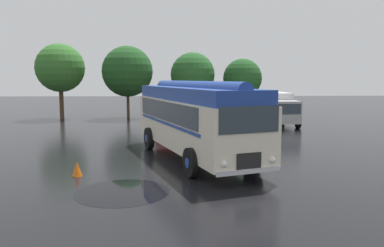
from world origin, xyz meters
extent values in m
plane|color=black|center=(0.00, 0.00, 0.00)|extent=(120.00, 120.00, 0.00)
cube|color=silver|center=(-0.38, -0.06, 1.60)|extent=(5.62, 10.27, 2.10)
cube|color=#1E3D93|center=(-0.38, -0.06, 2.93)|extent=(5.37, 10.01, 0.56)
cylinder|color=#1E3D93|center=(-0.38, -0.06, 3.19)|extent=(3.66, 9.18, 0.60)
cube|color=#2D3842|center=(0.71, 0.64, 2.17)|extent=(2.64, 7.58, 0.84)
cube|color=#2D3842|center=(-1.68, -0.19, 2.17)|extent=(2.64, 7.58, 0.84)
cube|color=#1E3D93|center=(0.74, 0.54, 1.63)|extent=(2.70, 7.76, 0.12)
cube|color=#1E3D93|center=(-1.64, -0.28, 1.63)|extent=(2.70, 7.76, 0.12)
cube|color=#2D3842|center=(1.25, -4.80, 2.27)|extent=(2.09, 0.75, 0.88)
cube|color=black|center=(1.25, -4.80, 0.90)|extent=(0.87, 0.35, 0.56)
cube|color=silver|center=(1.26, -4.82, 0.57)|extent=(2.28, 0.87, 0.16)
sphere|color=white|center=(2.10, -4.52, 0.87)|extent=(0.22, 0.22, 0.22)
sphere|color=white|center=(0.40, -5.11, 0.87)|extent=(0.22, 0.22, 0.22)
cylinder|color=black|center=(1.85, -2.57, 0.55)|extent=(0.62, 1.13, 1.10)
cylinder|color=#1E3D93|center=(1.85, -2.57, 0.55)|extent=(0.43, 0.47, 0.39)
cylinder|color=black|center=(-0.60, -3.41, 0.55)|extent=(0.62, 1.13, 1.10)
cylinder|color=#1E3D93|center=(-0.60, -3.41, 0.55)|extent=(0.43, 0.47, 0.39)
cylinder|color=black|center=(-0.10, 3.11, 0.55)|extent=(0.62, 1.13, 1.10)
cylinder|color=#1E3D93|center=(-0.10, 3.11, 0.55)|extent=(0.43, 0.47, 0.39)
cylinder|color=black|center=(-2.56, 2.26, 0.55)|extent=(0.62, 1.13, 1.10)
cylinder|color=#1E3D93|center=(-2.56, 2.26, 0.55)|extent=(0.43, 0.47, 0.39)
cube|color=maroon|center=(-2.04, 11.68, 0.67)|extent=(2.06, 4.33, 0.70)
cube|color=maroon|center=(-2.06, 11.83, 1.34)|extent=(1.68, 2.31, 0.64)
cube|color=#2D3842|center=(-1.30, 11.90, 1.34)|extent=(0.19, 1.93, 0.50)
cube|color=#2D3842|center=(-2.81, 11.77, 1.34)|extent=(0.19, 1.93, 0.50)
cylinder|color=black|center=(-1.05, 10.46, 0.32)|extent=(0.25, 0.65, 0.64)
cylinder|color=black|center=(-2.81, 10.31, 0.32)|extent=(0.25, 0.65, 0.64)
cylinder|color=black|center=(-1.28, 13.06, 0.32)|extent=(0.25, 0.65, 0.64)
cylinder|color=black|center=(-3.03, 12.91, 0.32)|extent=(0.25, 0.65, 0.64)
cube|color=silver|center=(0.53, 11.41, 0.67)|extent=(2.00, 4.31, 0.70)
cube|color=silver|center=(0.52, 11.56, 1.34)|extent=(1.65, 2.29, 0.64)
cube|color=#2D3842|center=(1.28, 11.61, 1.34)|extent=(0.16, 1.93, 0.50)
cube|color=#2D3842|center=(-0.24, 11.50, 1.34)|extent=(0.16, 1.93, 0.50)
cylinder|color=black|center=(1.50, 10.17, 0.32)|extent=(0.25, 0.65, 0.64)
cylinder|color=black|center=(-0.25, 10.05, 0.32)|extent=(0.25, 0.65, 0.64)
cylinder|color=black|center=(1.32, 12.77, 0.32)|extent=(0.25, 0.65, 0.64)
cylinder|color=black|center=(-0.44, 12.65, 0.32)|extent=(0.25, 0.65, 0.64)
cube|color=#4C5156|center=(3.34, 12.10, 0.67)|extent=(1.97, 4.30, 0.70)
cube|color=#4C5156|center=(3.35, 12.25, 1.34)|extent=(1.64, 2.28, 0.64)
cube|color=#2D3842|center=(4.11, 12.20, 1.34)|extent=(0.15, 1.93, 0.50)
cube|color=#2D3842|center=(2.60, 12.30, 1.34)|extent=(0.15, 1.93, 0.50)
cylinder|color=black|center=(4.14, 10.74, 0.32)|extent=(0.24, 0.65, 0.64)
cylinder|color=black|center=(2.38, 10.86, 0.32)|extent=(0.24, 0.65, 0.64)
cylinder|color=black|center=(4.31, 13.34, 0.32)|extent=(0.24, 0.65, 0.64)
cylinder|color=black|center=(2.55, 13.46, 0.32)|extent=(0.24, 0.65, 0.64)
cube|color=silver|center=(6.45, 12.70, 1.45)|extent=(2.22, 4.05, 2.10)
cube|color=#A4A4A4|center=(6.62, 9.81, 1.20)|extent=(2.00, 1.85, 1.60)
cube|color=#2D3842|center=(6.67, 8.93, 1.48)|extent=(1.70, 0.13, 0.72)
cylinder|color=black|center=(7.65, 9.93, 0.40)|extent=(0.29, 0.81, 0.80)
cylinder|color=black|center=(5.58, 9.81, 0.40)|extent=(0.29, 0.81, 0.80)
cylinder|color=black|center=(7.45, 13.49, 0.40)|extent=(0.29, 0.81, 0.80)
cylinder|color=black|center=(5.37, 13.37, 0.40)|extent=(0.29, 0.81, 0.80)
cylinder|color=#4C3823|center=(-11.52, 17.19, 1.46)|extent=(0.37, 0.37, 2.92)
sphere|color=#336B28|center=(-11.52, 17.19, 4.53)|extent=(4.29, 4.29, 4.29)
sphere|color=#336B28|center=(-12.01, 16.96, 4.43)|extent=(2.46, 2.46, 2.46)
cylinder|color=#4C3823|center=(-5.62, 17.49, 1.25)|extent=(0.26, 0.26, 2.51)
sphere|color=#1E4C1E|center=(-5.62, 17.49, 4.22)|extent=(4.57, 4.57, 4.57)
sphere|color=#1E4C1E|center=(-5.33, 17.21, 4.17)|extent=(3.65, 3.65, 3.65)
cylinder|color=#4C3823|center=(0.30, 17.98, 1.21)|extent=(0.31, 0.31, 2.42)
sphere|color=#235623|center=(0.30, 17.98, 3.95)|extent=(4.07, 4.07, 4.07)
sphere|color=#235623|center=(0.26, 18.29, 4.25)|extent=(2.40, 2.40, 2.40)
cylinder|color=#4C3823|center=(4.93, 18.07, 1.13)|extent=(0.27, 0.27, 2.27)
sphere|color=#1E4C1E|center=(4.93, 18.07, 3.62)|extent=(3.60, 3.60, 3.60)
sphere|color=#1E4C1E|center=(4.84, 17.69, 3.91)|extent=(2.18, 2.18, 2.18)
cone|color=orange|center=(-4.81, -3.09, 0.28)|extent=(0.36, 0.36, 0.55)
cylinder|color=black|center=(-2.85, -5.12, 0.00)|extent=(3.01, 3.01, 0.01)
camera|label=1|loc=(-1.06, -16.74, 3.60)|focal=35.00mm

